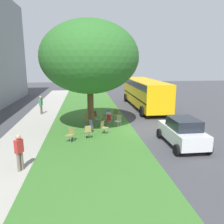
% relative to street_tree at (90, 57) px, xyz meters
% --- Properties ---
extents(ground, '(80.00, 80.00, 0.00)m').
position_rel_street_tree_xyz_m(ground, '(-0.80, -3.25, -5.03)').
color(ground, '#424247').
extents(grass_verge, '(48.00, 6.00, 0.01)m').
position_rel_street_tree_xyz_m(grass_verge, '(-0.80, -0.05, -5.03)').
color(grass_verge, '#3D752D').
rests_on(grass_verge, ground).
extents(sidewalk_strip, '(48.00, 2.80, 0.01)m').
position_rel_street_tree_xyz_m(sidewalk_strip, '(-0.80, 4.35, -5.03)').
color(sidewalk_strip, '#ADA89E').
rests_on(sidewalk_strip, ground).
extents(street_tree, '(6.66, 6.66, 7.51)m').
position_rel_street_tree_xyz_m(street_tree, '(0.00, 0.00, 0.00)').
color(street_tree, brown).
rests_on(street_tree, ground).
extents(chair_0, '(0.59, 0.59, 0.88)m').
position_rel_street_tree_xyz_m(chair_0, '(2.30, -2.09, -4.52)').
color(chair_0, olive).
rests_on(chair_0, ground).
extents(chair_1, '(0.57, 0.57, 0.88)m').
position_rel_street_tree_xyz_m(chair_1, '(2.08, -0.31, -4.52)').
color(chair_1, brown).
rests_on(chair_1, ground).
extents(chair_2, '(0.49, 0.50, 0.88)m').
position_rel_street_tree_xyz_m(chair_2, '(0.92, -0.68, -4.52)').
color(chair_2, olive).
rests_on(chair_2, ground).
extents(chair_3, '(0.59, 0.59, 0.88)m').
position_rel_street_tree_xyz_m(chair_3, '(0.32, -2.03, -4.52)').
color(chair_3, beige).
rests_on(chair_3, ground).
extents(chair_4, '(0.50, 0.49, 0.88)m').
position_rel_street_tree_xyz_m(chair_4, '(1.47, -1.47, -4.52)').
color(chair_4, '#ADA393').
rests_on(chair_4, ground).
extents(chair_5, '(0.53, 0.53, 0.88)m').
position_rel_street_tree_xyz_m(chair_5, '(-2.20, 0.28, -4.52)').
color(chair_5, olive).
rests_on(chair_5, ground).
extents(chair_6, '(0.59, 0.59, 0.88)m').
position_rel_street_tree_xyz_m(chair_6, '(0.59, -1.30, -4.52)').
color(chair_6, '#B7332D').
rests_on(chair_6, ground).
extents(chair_7, '(0.58, 0.58, 0.88)m').
position_rel_street_tree_xyz_m(chair_7, '(-2.59, 1.31, -4.52)').
color(chair_7, olive).
rests_on(chair_7, ground).
extents(chair_8, '(0.57, 0.57, 0.88)m').
position_rel_street_tree_xyz_m(chair_8, '(-1.30, -0.83, -4.52)').
color(chair_8, olive).
rests_on(chair_8, ground).
extents(chair_9, '(0.59, 0.59, 0.88)m').
position_rel_street_tree_xyz_m(chair_9, '(2.28, -1.41, -4.52)').
color(chair_9, '#335184').
rests_on(chair_9, ground).
extents(chair_10, '(0.58, 0.58, 0.88)m').
position_rel_street_tree_xyz_m(chair_10, '(0.96, 0.30, -4.52)').
color(chair_10, olive).
rests_on(chair_10, ground).
extents(chair_11, '(0.55, 0.56, 0.88)m').
position_rel_street_tree_xyz_m(chair_11, '(-0.91, 0.13, -4.52)').
color(chair_11, '#335184').
rests_on(chair_11, ground).
extents(parked_car, '(3.70, 1.92, 1.65)m').
position_rel_street_tree_xyz_m(parked_car, '(-4.00, -5.10, -4.20)').
color(parked_car, silver).
rests_on(parked_car, ground).
extents(school_bus, '(10.40, 2.80, 2.88)m').
position_rel_street_tree_xyz_m(school_bus, '(7.14, -5.84, -3.28)').
color(school_bus, yellow).
rests_on(school_bus, ground).
extents(pedestrian_0, '(0.41, 0.36, 1.69)m').
position_rel_street_tree_xyz_m(pedestrian_0, '(-6.09, 3.31, -4.11)').
color(pedestrian_0, '#726659').
rests_on(pedestrian_0, ground).
extents(pedestrian_1, '(0.40, 0.29, 1.69)m').
position_rel_street_tree_xyz_m(pedestrian_1, '(5.29, 4.39, -4.11)').
color(pedestrian_1, '#726659').
rests_on(pedestrian_1, ground).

